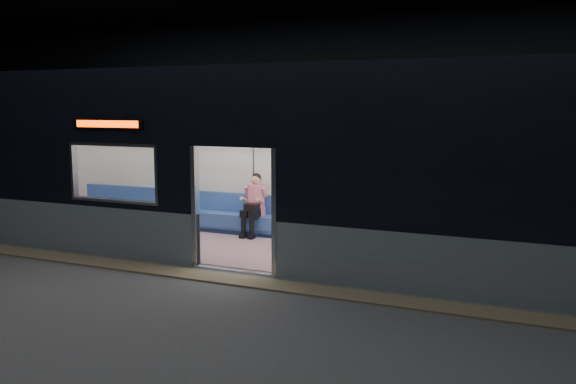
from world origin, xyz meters
The scene contains 7 objects.
station_floor centered at (0.00, 0.00, -0.01)m, with size 24.00×14.00×0.01m, color #47494C.
station_envelope centered at (0.00, 0.00, 3.66)m, with size 24.00×14.00×5.00m.
tactile_strip centered at (0.00, 0.55, 0.01)m, with size 22.80×0.50×0.03m, color #8C7F59.
metro_car centered at (0.00, 2.54, 1.85)m, with size 18.00×3.04×3.35m.
passenger centered at (-0.89, 3.55, 0.76)m, with size 0.38×0.64×1.29m.
handbag centered at (-0.85, 3.34, 0.66)m, with size 0.27×0.23×0.13m, color black.
transit_map centered at (4.55, 3.85, 1.49)m, with size 1.04×0.03×0.67m, color white.
Camera 1 is at (4.73, -7.52, 2.71)m, focal length 38.00 mm.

